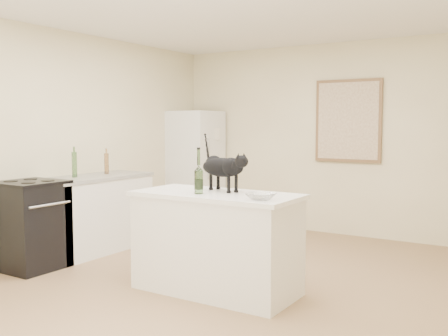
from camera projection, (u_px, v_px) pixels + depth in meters
floor at (219, 284)px, 4.91m from camera, size 5.50×5.50×0.00m
ceiling at (219, 3)px, 4.68m from camera, size 5.50×5.50×0.00m
wall_back at (327, 139)px, 7.11m from camera, size 4.50×0.00×4.50m
wall_left at (56, 142)px, 5.99m from camera, size 0.00×5.50×5.50m
island_base at (216, 245)px, 4.65m from camera, size 1.44×0.67×0.86m
island_top at (216, 195)px, 4.61m from camera, size 1.50×0.70×0.04m
left_cabinets at (95, 215)px, 6.16m from camera, size 0.60×1.40×0.86m
left_countertop at (94, 177)px, 6.12m from camera, size 0.62×1.44×0.04m
stove at (31, 226)px, 5.40m from camera, size 0.60×0.60×0.90m
fridge at (195, 167)px, 7.85m from camera, size 0.68×0.68×1.70m
artwork_frame at (348, 121)px, 6.91m from camera, size 0.90×0.03×1.10m
artwork_canvas at (348, 121)px, 6.89m from camera, size 0.82×0.00×1.02m
black_cat at (223, 170)px, 4.71m from camera, size 0.58×0.36×0.39m
wine_bottle at (199, 174)px, 4.53m from camera, size 0.10×0.10×0.36m
glass_bowl at (261, 196)px, 4.17m from camera, size 0.24×0.24×0.06m
fridge_paper at (216, 134)px, 7.67m from camera, size 0.05×0.13×0.18m
counter_bottle_cluster at (89, 164)px, 6.09m from camera, size 0.08×0.54×0.29m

